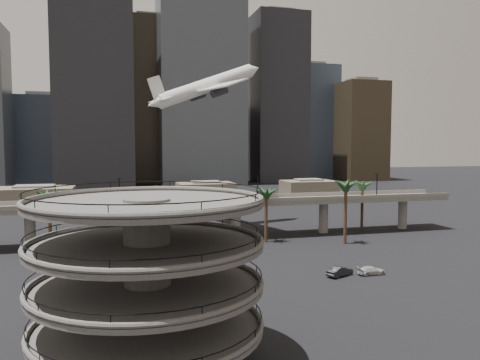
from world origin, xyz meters
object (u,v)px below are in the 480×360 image
object	(u,v)px
overpass	(189,207)
car_b	(340,271)
airborne_jet	(207,86)
parking_ramp	(148,266)
car_a	(186,299)
car_c	(371,270)

from	to	relation	value
overpass	car_b	size ratio (longest dim) A/B	26.60
overpass	airborne_jet	xyz separation A→B (m)	(7.60, 16.79, 29.13)
parking_ramp	car_a	world-z (taller)	parking_ramp
parking_ramp	car_a	xyz separation A→B (m)	(6.01, 16.36, -9.05)
car_a	parking_ramp	bearing A→B (deg)	148.19
airborne_jet	car_c	xyz separation A→B (m)	(17.07, -52.92, -35.79)
parking_ramp	car_b	world-z (taller)	parking_ramp
car_c	car_a	bearing A→B (deg)	100.37
parking_ramp	overpass	xyz separation A→B (m)	(13.00, 59.00, -2.50)
car_a	car_c	distance (m)	32.32
parking_ramp	car_b	distance (m)	40.79
overpass	car_a	size ratio (longest dim) A/B	28.25
airborne_jet	car_a	world-z (taller)	airborne_jet
parking_ramp	car_b	bearing A→B (deg)	35.96
car_a	car_b	size ratio (longest dim) A/B	0.94
airborne_jet	parking_ramp	bearing A→B (deg)	-124.04
overpass	car_c	size ratio (longest dim) A/B	27.73
car_b	car_c	distance (m)	5.49
parking_ramp	car_a	distance (m)	19.64
car_a	overpass	bearing A→B (deg)	-20.97
car_a	airborne_jet	bearing A→B (deg)	-25.45
airborne_jet	car_c	bearing A→B (deg)	-90.96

